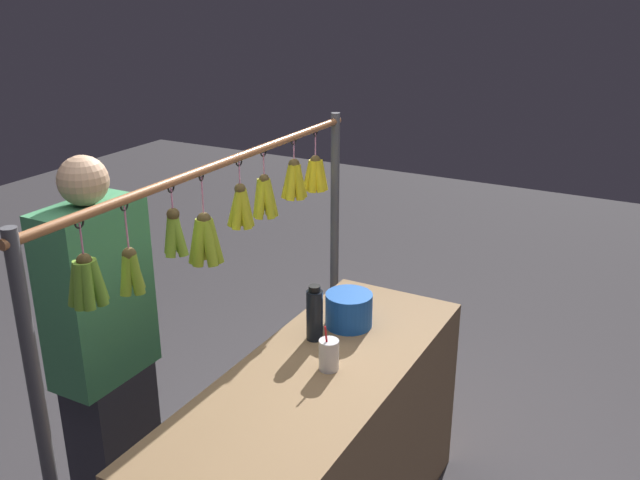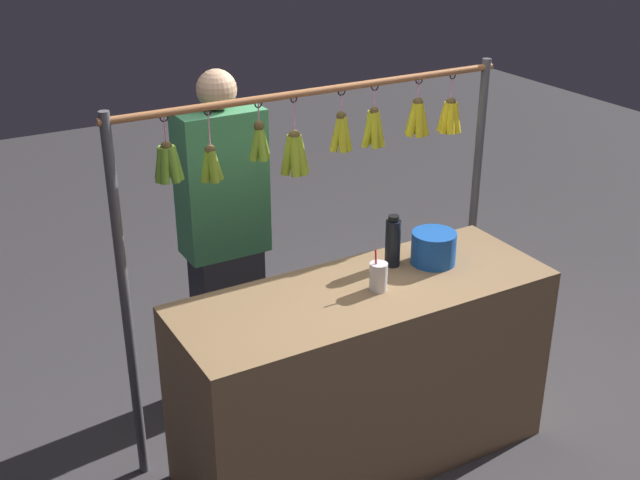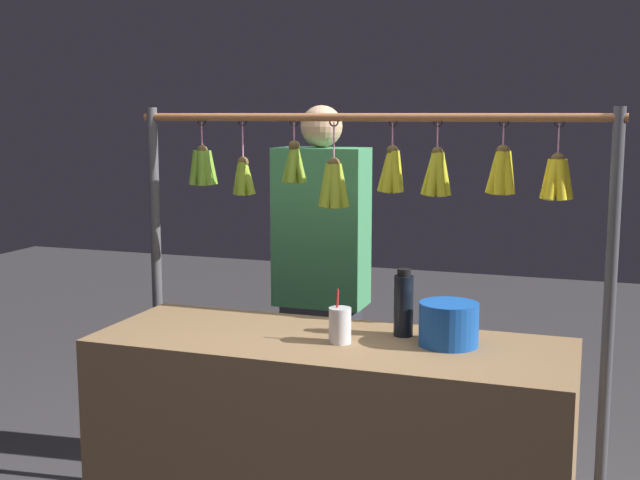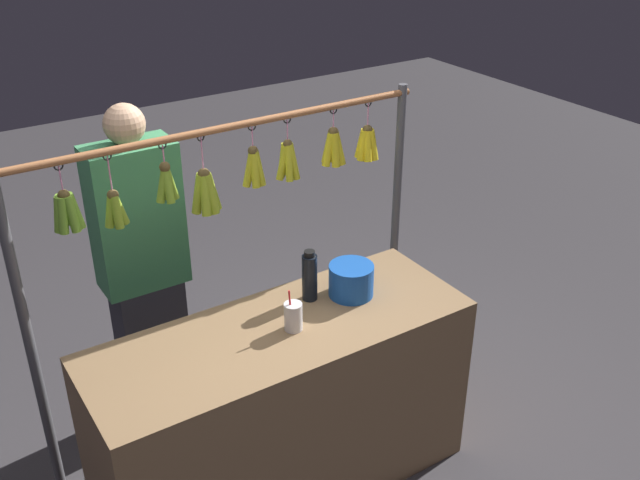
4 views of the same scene
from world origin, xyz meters
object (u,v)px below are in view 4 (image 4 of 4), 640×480
Objects in this scene: blue_bucket at (351,280)px; vendor_person at (144,276)px; water_bottle at (310,276)px; drink_cup at (293,316)px.

vendor_person reaches higher than blue_bucket.
water_bottle is 0.87m from vendor_person.
blue_bucket is at bearing 157.82° from water_bottle.
blue_bucket is at bearing -165.54° from drink_cup.
vendor_person is at bearing -45.67° from blue_bucket.
drink_cup is at bearing 14.46° from blue_bucket.
water_bottle is 0.20m from blue_bucket.
blue_bucket is 1.04m from vendor_person.
blue_bucket is at bearing 134.33° from vendor_person.
water_bottle is at bearing 129.22° from vendor_person.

